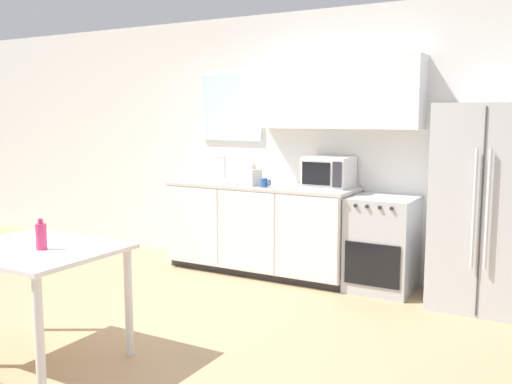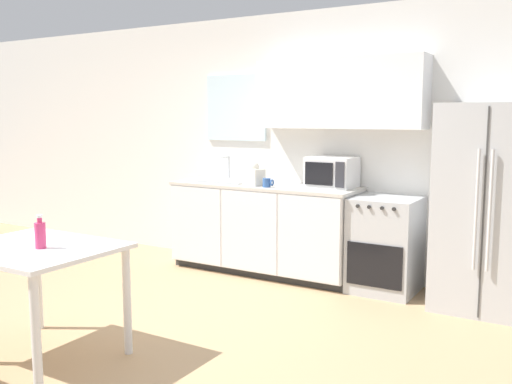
# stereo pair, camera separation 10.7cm
# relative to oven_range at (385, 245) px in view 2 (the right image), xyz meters

# --- Properties ---
(ground_plane) EXTENTS (12.00, 12.00, 0.00)m
(ground_plane) POSITION_rel_oven_range_xyz_m (-1.03, -1.88, -0.44)
(ground_plane) COLOR tan
(wall_back) EXTENTS (12.00, 0.38, 2.70)m
(wall_back) POSITION_rel_oven_range_xyz_m (-0.96, 0.30, 0.99)
(wall_back) COLOR silver
(wall_back) RESTS_ON ground_plane
(kitchen_counter) EXTENTS (2.00, 0.66, 0.93)m
(kitchen_counter) POSITION_rel_oven_range_xyz_m (-1.29, -0.02, 0.03)
(kitchen_counter) COLOR #333333
(kitchen_counter) RESTS_ON ground_plane
(oven_range) EXTENTS (0.59, 0.62, 0.89)m
(oven_range) POSITION_rel_oven_range_xyz_m (0.00, 0.00, 0.00)
(oven_range) COLOR #B7BABC
(oven_range) RESTS_ON ground_plane
(refrigerator) EXTENTS (0.85, 0.74, 1.74)m
(refrigerator) POSITION_rel_oven_range_xyz_m (0.91, -0.04, 0.43)
(refrigerator) COLOR silver
(refrigerator) RESTS_ON ground_plane
(kitchen_sink) EXTENTS (0.70, 0.38, 0.26)m
(kitchen_sink) POSITION_rel_oven_range_xyz_m (-1.84, -0.01, 0.51)
(kitchen_sink) COLOR #B7BABC
(kitchen_sink) RESTS_ON kitchen_counter
(microwave) EXTENTS (0.45, 0.38, 0.30)m
(microwave) POSITION_rel_oven_range_xyz_m (-0.59, 0.08, 0.64)
(microwave) COLOR silver
(microwave) RESTS_ON kitchen_counter
(coffee_mug) EXTENTS (0.11, 0.08, 0.09)m
(coffee_mug) POSITION_rel_oven_range_xyz_m (-1.15, -0.21, 0.54)
(coffee_mug) COLOR #335999
(coffee_mug) RESTS_ON kitchen_counter
(grocery_bag_0) EXTENTS (0.21, 0.19, 0.24)m
(grocery_bag_0) POSITION_rel_oven_range_xyz_m (-1.34, -0.15, 0.59)
(grocery_bag_0) COLOR silver
(grocery_bag_0) RESTS_ON kitchen_counter
(dining_table) EXTENTS (1.05, 0.86, 0.78)m
(dining_table) POSITION_rel_oven_range_xyz_m (-1.52, -2.68, 0.22)
(dining_table) COLOR white
(dining_table) RESTS_ON ground_plane
(drink_bottle) EXTENTS (0.07, 0.07, 0.22)m
(drink_bottle) POSITION_rel_oven_range_xyz_m (-1.43, -2.69, 0.43)
(drink_bottle) COLOR #DB386B
(drink_bottle) RESTS_ON dining_table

